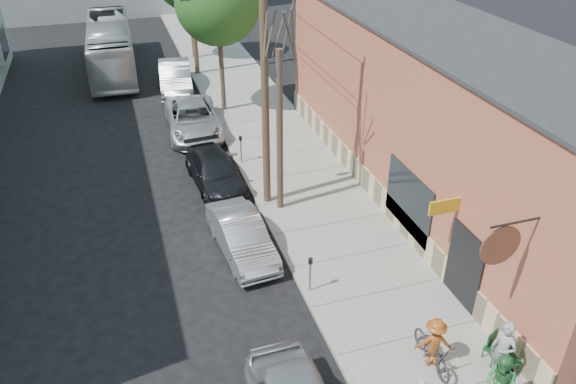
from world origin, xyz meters
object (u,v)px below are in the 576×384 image
object	(u,v)px
tree_bare	(280,134)
patio_chair_a	(495,349)
patio_chair_b	(510,359)
cyclist	(434,343)
parking_meter_far	(241,145)
car_3	(193,119)
utility_pole_near	(263,72)
parking_meter_near	(310,269)
car_4	(175,77)
bus	(111,47)
patron_grey	(503,351)
car_2	(215,172)
tree_leafy_mid	(218,3)
car_1	(242,236)
patron_green	(501,384)

from	to	relation	value
tree_bare	patio_chair_a	xyz separation A→B (m)	(3.17, -9.14, -2.65)
patio_chair_b	cyclist	bearing A→B (deg)	156.42
parking_meter_far	car_3	world-z (taller)	car_3
utility_pole_near	patio_chair_a	distance (m)	11.44
tree_bare	cyclist	world-z (taller)	tree_bare
parking_meter_near	cyclist	size ratio (longest dim) A/B	0.82
car_4	bus	size ratio (longest dim) A/B	0.45
patron_grey	car_3	distance (m)	18.32
tree_bare	car_2	bearing A→B (deg)	127.38
patio_chair_a	bus	bearing A→B (deg)	81.94
tree_leafy_mid	patio_chair_a	bearing A→B (deg)	-80.74
patio_chair_a	cyclist	xyz separation A→B (m)	(-1.62, 0.44, 0.31)
car_2	tree_bare	bearing A→B (deg)	-56.93
tree_bare	patron_grey	distance (m)	10.28
parking_meter_near	parking_meter_far	world-z (taller)	same
cyclist	car_1	bearing A→B (deg)	-42.76
parking_meter_near	tree_bare	distance (m)	5.46
tree_bare	car_3	bearing A→B (deg)	103.98
car_2	bus	xyz separation A→B (m)	(-3.30, 16.45, 0.89)
bus	cyclist	bearing A→B (deg)	-74.60
parking_meter_near	car_2	world-z (taller)	parking_meter_near
cyclist	parking_meter_near	bearing A→B (deg)	-42.48
parking_meter_far	cyclist	bearing A→B (deg)	-80.70
parking_meter_far	bus	size ratio (longest dim) A/B	0.11
tree_leafy_mid	patio_chair_b	world-z (taller)	tree_leafy_mid
parking_meter_near	car_4	world-z (taller)	car_4
patio_chair_b	car_1	world-z (taller)	car_1
parking_meter_far	tree_leafy_mid	size ratio (longest dim) A/B	0.16
utility_pole_near	patron_green	world-z (taller)	utility_pole_near
parking_meter_near	patron_green	world-z (taller)	patron_green
tree_leafy_mid	car_3	bearing A→B (deg)	-131.71
tree_leafy_mid	car_4	size ratio (longest dim) A/B	1.53
bus	parking_meter_near	bearing A→B (deg)	-77.26
patron_green	car_4	bearing A→B (deg)	175.34
tree_bare	car_2	world-z (taller)	tree_bare
cyclist	parking_meter_far	bearing A→B (deg)	-62.34
patio_chair_a	patron_grey	distance (m)	0.69
patron_green	car_4	world-z (taller)	patron_green
parking_meter_far	cyclist	xyz separation A→B (m)	(2.09, -12.77, -0.08)
tree_leafy_mid	patron_grey	bearing A→B (deg)	-81.52
parking_meter_near	patron_grey	distance (m)	5.84
parking_meter_near	car_4	size ratio (longest dim) A/B	0.25
tree_bare	patio_chair_b	size ratio (longest dim) A/B	7.03
utility_pole_near	patron_grey	world-z (taller)	utility_pole_near
tree_bare	bus	bearing A→B (deg)	105.54
patron_grey	cyclist	xyz separation A→B (m)	(-1.42, 0.91, -0.15)
patron_green	car_3	size ratio (longest dim) A/B	0.32
parking_meter_near	tree_bare	bearing A→B (deg)	83.65
car_3	bus	size ratio (longest dim) A/B	0.48
car_4	bus	xyz separation A→B (m)	(-3.30, 4.83, 0.71)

